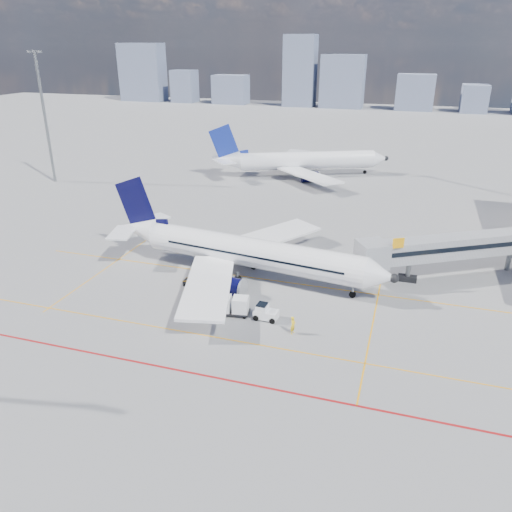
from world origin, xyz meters
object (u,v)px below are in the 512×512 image
at_px(second_aircraft, 299,161).
at_px(ramp_worker, 293,325).
at_px(main_aircraft, 241,251).
at_px(baggage_tug, 265,312).
at_px(cargo_dolly, 232,305).
at_px(belt_loader, 200,282).

bearing_deg(second_aircraft, ramp_worker, -101.75).
bearing_deg(second_aircraft, main_aircraft, -109.10).
distance_m(baggage_tug, ramp_worker, 3.92).
bearing_deg(ramp_worker, cargo_dolly, 88.90).
distance_m(second_aircraft, belt_loader, 56.60).
xyz_separation_m(baggage_tug, belt_loader, (-9.55, 5.00, -0.28)).
bearing_deg(belt_loader, cargo_dolly, -44.38).
bearing_deg(ramp_worker, baggage_tug, 74.44).
bearing_deg(cargo_dolly, main_aircraft, 94.39).
bearing_deg(belt_loader, main_aircraft, 47.33).
relative_size(baggage_tug, cargo_dolly, 0.64).
relative_size(second_aircraft, baggage_tug, 14.63).
bearing_deg(belt_loader, baggage_tug, -31.24).
distance_m(main_aircraft, cargo_dolly, 10.09).
bearing_deg(cargo_dolly, ramp_worker, -22.92).
bearing_deg(main_aircraft, ramp_worker, -42.80).
xyz_separation_m(main_aircraft, baggage_tug, (5.91, -9.48, -2.40)).
relative_size(baggage_tug, ramp_worker, 1.35).
distance_m(main_aircraft, baggage_tug, 11.43).
bearing_deg(ramp_worker, second_aircraft, 25.26).
relative_size(cargo_dolly, ramp_worker, 2.11).
bearing_deg(baggage_tug, main_aircraft, 124.79).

